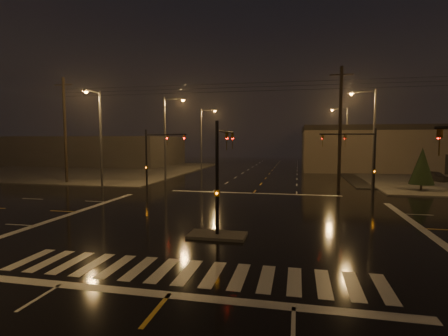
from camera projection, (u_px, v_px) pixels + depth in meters
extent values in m
plane|color=black|center=(231.00, 219.00, 22.09)|extent=(140.00, 140.00, 0.00)
cube|color=#43413C|center=(87.00, 170.00, 57.53)|extent=(36.00, 36.00, 0.12)
cube|color=#43413C|center=(217.00, 235.00, 18.19)|extent=(3.00, 1.60, 0.15)
cube|color=beige|center=(188.00, 272.00, 13.32)|extent=(15.00, 2.60, 0.01)
cube|color=beige|center=(169.00, 295.00, 11.37)|extent=(16.00, 0.50, 0.01)
cube|color=beige|center=(253.00, 193.00, 32.82)|extent=(16.00, 0.50, 0.01)
cube|color=#3E3A36|center=(99.00, 151.00, 70.03)|extent=(30.00, 18.00, 5.60)
cylinder|color=black|center=(217.00, 180.00, 17.95)|extent=(0.18, 0.18, 6.00)
cylinder|color=black|center=(226.00, 132.00, 19.94)|extent=(0.12, 4.50, 0.12)
imported|color=#594707|center=(232.00, 133.00, 21.91)|extent=(0.16, 0.20, 1.00)
cube|color=#594707|center=(217.00, 193.00, 18.00)|extent=(0.25, 0.18, 0.35)
cylinder|color=black|center=(374.00, 163.00, 29.92)|extent=(0.18, 0.18, 6.00)
cylinder|color=black|center=(348.00, 134.00, 29.36)|extent=(4.74, 1.82, 0.12)
imported|color=#594707|center=(323.00, 135.00, 29.05)|extent=(0.24, 0.22, 1.00)
cube|color=#594707|center=(374.00, 172.00, 29.98)|extent=(0.25, 0.18, 0.35)
cylinder|color=black|center=(146.00, 160.00, 34.25)|extent=(0.18, 0.18, 6.00)
cylinder|color=black|center=(165.00, 135.00, 32.73)|extent=(4.74, 1.82, 0.12)
imported|color=#594707|center=(184.00, 135.00, 31.54)|extent=(0.24, 0.22, 1.00)
cube|color=#594707|center=(147.00, 167.00, 34.31)|extent=(0.25, 0.18, 0.35)
imported|color=#594707|center=(440.00, 129.00, 12.99)|extent=(0.22, 0.24, 1.00)
cylinder|color=#38383A|center=(165.00, 140.00, 41.61)|extent=(0.24, 0.24, 10.00)
cylinder|color=#38383A|center=(174.00, 99.00, 40.96)|extent=(2.40, 0.14, 0.14)
cube|color=#38383A|center=(183.00, 99.00, 40.74)|extent=(0.70, 0.30, 0.18)
sphere|color=orange|center=(183.00, 100.00, 40.75)|extent=(0.32, 0.32, 0.32)
cylinder|color=#38383A|center=(201.00, 140.00, 57.21)|extent=(0.24, 0.24, 10.00)
cylinder|color=#38383A|center=(208.00, 110.00, 56.56)|extent=(2.40, 0.14, 0.14)
cube|color=#38383A|center=(215.00, 110.00, 56.34)|extent=(0.70, 0.30, 0.18)
sphere|color=orange|center=(215.00, 111.00, 56.35)|extent=(0.32, 0.32, 0.32)
cylinder|color=#38383A|center=(374.00, 140.00, 34.91)|extent=(0.24, 0.24, 10.00)
cylinder|color=#38383A|center=(363.00, 92.00, 34.76)|extent=(2.40, 0.14, 0.14)
cube|color=#38383A|center=(351.00, 92.00, 35.00)|extent=(0.70, 0.30, 0.18)
sphere|color=orange|center=(351.00, 94.00, 35.01)|extent=(0.32, 0.32, 0.32)
cylinder|color=#38383A|center=(347.00, 140.00, 54.41)|extent=(0.24, 0.24, 10.00)
cylinder|color=#38383A|center=(340.00, 109.00, 54.27)|extent=(2.40, 0.14, 0.14)
cube|color=#38383A|center=(332.00, 109.00, 54.50)|extent=(0.70, 0.30, 0.18)
sphere|color=orange|center=(332.00, 110.00, 54.51)|extent=(0.32, 0.32, 0.32)
cylinder|color=#38383A|center=(101.00, 140.00, 36.20)|extent=(0.24, 0.24, 10.00)
cylinder|color=#38383A|center=(93.00, 91.00, 34.63)|extent=(0.14, 2.40, 0.14)
cube|color=#38383A|center=(86.00, 90.00, 33.56)|extent=(0.30, 0.70, 0.18)
sphere|color=orange|center=(86.00, 92.00, 33.57)|extent=(0.32, 0.32, 0.32)
cylinder|color=black|center=(65.00, 131.00, 39.79)|extent=(0.32, 0.32, 12.00)
cube|color=black|center=(63.00, 85.00, 39.36)|extent=(2.20, 0.12, 0.12)
cylinder|color=black|center=(340.00, 130.00, 33.60)|extent=(0.32, 0.32, 12.00)
cube|color=black|center=(342.00, 75.00, 33.17)|extent=(2.20, 0.12, 0.12)
cylinder|color=black|center=(421.00, 188.00, 33.98)|extent=(0.18, 0.18, 0.70)
cone|color=black|center=(422.00, 166.00, 33.81)|extent=(2.28, 2.28, 3.57)
imported|color=black|center=(435.00, 176.00, 41.58)|extent=(3.04, 4.08, 1.29)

